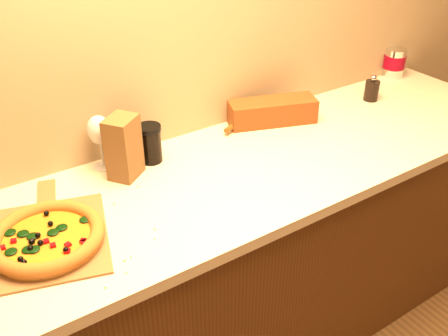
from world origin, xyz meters
TOP-DOWN VIEW (x-y plane):
  - cabinet at (0.00, 1.43)m, footprint 2.80×0.65m
  - countertop at (0.00, 1.43)m, footprint 2.84×0.68m
  - pizza_peel at (-0.55, 1.42)m, footprint 0.43×0.54m
  - pizza at (-0.55, 1.39)m, footprint 0.32×0.32m
  - bottle_cap at (-0.56, 1.33)m, footprint 0.03×0.03m
  - pepper_grinder at (0.95, 1.58)m, footprint 0.06×0.06m
  - rolling_pin at (0.38, 1.72)m, footprint 0.34×0.16m
  - coffee_canister at (1.26, 1.71)m, footprint 0.10×0.10m
  - bread_bag at (0.45, 1.64)m, footprint 0.37×0.23m
  - wine_glass at (-0.26, 1.70)m, footprint 0.08×0.08m
  - paper_bag at (-0.22, 1.60)m, footprint 0.14×0.13m
  - dark_jar at (-0.11, 1.64)m, footprint 0.09×0.09m

SIDE VIEW (x-z plane):
  - cabinet at x=0.00m, z-range 0.00..0.86m
  - countertop at x=0.00m, z-range 0.86..0.90m
  - bottle_cap at x=-0.56m, z-range 0.90..0.91m
  - pizza_peel at x=-0.55m, z-range 0.90..0.91m
  - rolling_pin at x=0.38m, z-range 0.90..0.95m
  - pizza at x=-0.55m, z-range 0.91..0.95m
  - pepper_grinder at x=0.95m, z-range 0.89..1.01m
  - bread_bag at x=0.45m, z-range 0.90..1.00m
  - dark_jar at x=-0.11m, z-range 0.90..1.04m
  - coffee_canister at x=1.26m, z-range 0.90..1.04m
  - paper_bag at x=-0.22m, z-range 0.90..1.12m
  - wine_glass at x=-0.26m, z-range 0.94..1.14m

